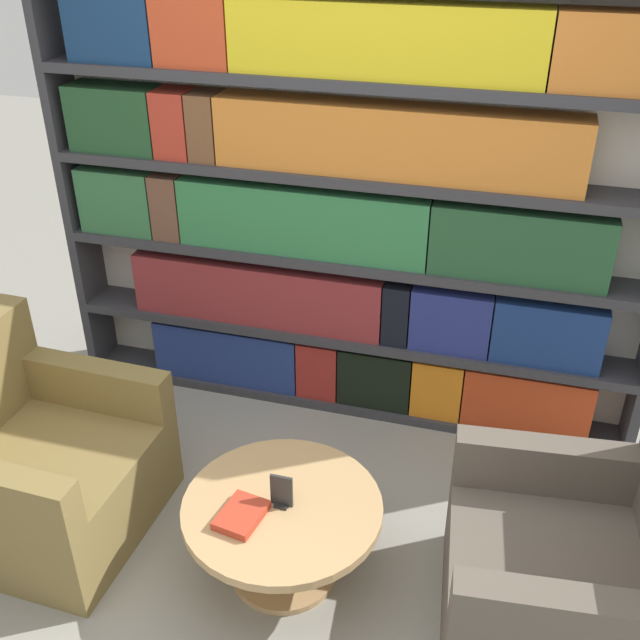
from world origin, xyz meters
name	(u,v)px	position (x,y,z in m)	size (l,w,h in m)	color
ground_plane	(257,604)	(0.00, 0.00, 0.00)	(14.00, 14.00, 0.00)	gray
bookshelf	(345,218)	(-0.02, 1.49, 1.11)	(3.09, 0.30, 2.24)	silver
armchair_left	(39,468)	(-1.09, 0.20, 0.31)	(0.88, 0.89, 0.91)	olive
armchair_right	(574,580)	(1.21, 0.20, 0.31)	(0.93, 0.94, 0.91)	brown
coffee_table	(283,524)	(0.06, 0.19, 0.29)	(0.82, 0.82, 0.40)	tan
table_sign	(282,493)	(0.06, 0.19, 0.46)	(0.09, 0.06, 0.15)	black
stray_book	(241,515)	(-0.07, 0.07, 0.41)	(0.19, 0.23, 0.03)	#B73823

